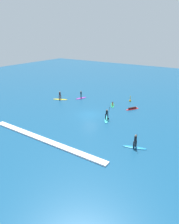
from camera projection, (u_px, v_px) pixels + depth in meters
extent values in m
plane|color=navy|center=(89.00, 115.00, 34.71)|extent=(120.00, 120.00, 0.00)
ellipsoid|color=#1E8CD1|center=(135.00, 147.00, 24.69)|extent=(2.94, 1.39, 0.11)
cylinder|color=black|center=(134.00, 145.00, 24.39)|extent=(0.26, 0.26, 0.83)
cylinder|color=black|center=(136.00, 143.00, 24.65)|extent=(0.26, 0.26, 0.83)
cylinder|color=black|center=(135.00, 139.00, 24.25)|extent=(0.35, 0.35, 0.61)
sphere|color=#A37556|center=(136.00, 136.00, 24.10)|extent=(0.30, 0.30, 0.24)
cylinder|color=black|center=(136.00, 141.00, 24.05)|extent=(0.14, 0.32, 1.99)
cube|color=black|center=(136.00, 148.00, 24.39)|extent=(0.12, 0.21, 0.32)
ellipsoid|color=#23B266|center=(113.00, 105.00, 39.28)|extent=(2.05, 3.13, 0.10)
cylinder|color=black|center=(113.00, 104.00, 39.25)|extent=(1.00, 1.52, 0.32)
sphere|color=tan|center=(113.00, 105.00, 38.42)|extent=(0.32, 0.32, 0.23)
ellipsoid|color=red|center=(132.00, 109.00, 37.18)|extent=(2.06, 2.72, 0.09)
cylinder|color=#381414|center=(132.00, 108.00, 37.09)|extent=(1.11, 1.51, 0.33)
sphere|color=beige|center=(136.00, 107.00, 37.43)|extent=(0.32, 0.32, 0.23)
ellipsoid|color=yellow|center=(60.00, 99.00, 42.61)|extent=(3.14, 1.92, 0.08)
cylinder|color=#381414|center=(61.00, 97.00, 42.59)|extent=(0.24, 0.24, 0.87)
cylinder|color=#381414|center=(59.00, 97.00, 42.29)|extent=(0.24, 0.24, 0.87)
cylinder|color=#381414|center=(60.00, 94.00, 42.17)|extent=(0.45, 0.45, 0.62)
sphere|color=beige|center=(60.00, 92.00, 42.01)|extent=(0.27, 0.27, 0.21)
ellipsoid|color=purple|center=(81.00, 98.00, 43.37)|extent=(1.60, 2.67, 0.10)
cylinder|color=black|center=(81.00, 96.00, 43.01)|extent=(0.24, 0.24, 0.79)
cylinder|color=black|center=(81.00, 96.00, 43.40)|extent=(0.24, 0.24, 0.79)
cylinder|color=black|center=(81.00, 93.00, 42.96)|extent=(0.37, 0.37, 0.55)
sphere|color=tan|center=(81.00, 91.00, 42.82)|extent=(0.28, 0.28, 0.22)
ellipsoid|color=#33C6CC|center=(107.00, 120.00, 32.65)|extent=(1.81, 2.84, 0.10)
cylinder|color=black|center=(108.00, 117.00, 32.35)|extent=(0.21, 0.21, 0.88)
cylinder|color=black|center=(106.00, 116.00, 32.60)|extent=(0.21, 0.21, 0.88)
cylinder|color=black|center=(107.00, 113.00, 32.21)|extent=(0.43, 0.43, 0.60)
sphere|color=#A37556|center=(107.00, 110.00, 32.06)|extent=(0.29, 0.29, 0.22)
cylinder|color=black|center=(108.00, 113.00, 32.35)|extent=(0.39, 0.22, 2.11)
cube|color=black|center=(108.00, 119.00, 32.72)|extent=(0.21, 0.14, 0.32)
sphere|color=yellow|center=(130.00, 101.00, 41.50)|extent=(0.44, 0.44, 0.44)
cylinder|color=yellow|center=(130.00, 99.00, 41.33)|extent=(0.11, 0.11, 1.13)
cube|color=white|center=(44.00, 140.00, 26.39)|extent=(19.06, 0.90, 0.18)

